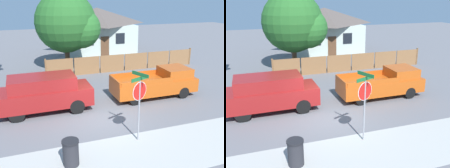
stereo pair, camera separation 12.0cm
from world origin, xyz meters
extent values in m
plane|color=slate|center=(0.00, 0.00, 0.00)|extent=(80.00, 80.00, 0.00)
cube|color=#A3A39E|center=(0.00, -3.60, 0.00)|extent=(36.00, 3.20, 0.01)
cube|color=brown|center=(-0.89, 7.95, 0.70)|extent=(2.04, 0.06, 1.40)
cube|color=brown|center=(1.23, 7.95, 0.70)|extent=(2.04, 0.06, 1.40)
cube|color=brown|center=(3.36, 7.95, 0.70)|extent=(2.04, 0.06, 1.40)
cube|color=brown|center=(5.48, 7.95, 0.70)|extent=(2.04, 0.06, 1.40)
cube|color=brown|center=(7.61, 7.95, 0.70)|extent=(2.04, 0.06, 1.40)
cube|color=brown|center=(9.73, 7.95, 0.70)|extent=(2.04, 0.06, 1.40)
cube|color=brown|center=(-1.95, 7.95, 0.75)|extent=(0.12, 0.12, 1.50)
cube|color=brown|center=(10.80, 7.95, 0.75)|extent=(0.12, 0.12, 1.50)
cube|color=#B2C1B7|center=(4.68, 16.73, 1.48)|extent=(7.52, 5.56, 2.95)
pyramid|color=#514742|center=(4.68, 16.73, 3.84)|extent=(8.12, 6.01, 1.77)
cube|color=black|center=(2.99, 13.93, 1.71)|extent=(1.00, 0.04, 1.10)
cube|color=black|center=(6.37, 13.93, 1.71)|extent=(1.00, 0.04, 1.10)
cube|color=brown|center=(4.68, 13.93, 1.00)|extent=(0.90, 0.04, 2.00)
cylinder|color=brown|center=(0.03, 9.73, 1.07)|extent=(0.40, 0.40, 2.14)
sphere|color=#235B23|center=(0.03, 9.73, 3.97)|extent=(4.87, 4.87, 4.87)
sphere|color=#266326|center=(1.13, 9.13, 3.48)|extent=(3.17, 3.17, 3.17)
cube|color=maroon|center=(-2.61, 1.85, 0.85)|extent=(4.89, 1.92, 0.94)
cube|color=maroon|center=(-2.73, 1.85, 1.65)|extent=(3.42, 1.77, 0.68)
cube|color=black|center=(-1.11, 1.85, 1.65)|extent=(0.06, 1.68, 0.57)
cylinder|color=black|center=(-1.09, 2.69, 0.40)|extent=(0.79, 0.22, 0.79)
cylinder|color=black|center=(-1.10, 1.00, 0.40)|extent=(0.79, 0.22, 0.79)
cylinder|color=black|center=(-4.12, 2.70, 0.40)|extent=(0.79, 0.22, 0.79)
cylinder|color=black|center=(-4.13, 1.01, 0.40)|extent=(0.79, 0.22, 0.79)
cube|color=#B74C14|center=(3.89, 1.85, 0.74)|extent=(5.19, 1.89, 0.82)
cube|color=#B74C14|center=(5.32, 1.85, 1.45)|extent=(1.66, 1.74, 0.60)
cube|color=#B74C14|center=(3.01, 2.75, 1.29)|extent=(3.26, 0.09, 0.29)
cube|color=#B74C14|center=(3.01, 0.96, 1.29)|extent=(3.26, 0.09, 0.29)
cube|color=#B74C14|center=(1.34, 1.85, 1.29)|extent=(0.08, 1.79, 0.29)
cylinder|color=black|center=(5.50, 2.68, 0.35)|extent=(0.70, 0.22, 0.70)
cylinder|color=black|center=(5.50, 1.02, 0.35)|extent=(0.70, 0.22, 0.70)
cylinder|color=black|center=(2.28, 2.68, 0.35)|extent=(0.70, 0.22, 0.70)
cylinder|color=black|center=(2.28, 1.02, 0.35)|extent=(0.70, 0.22, 0.70)
cylinder|color=gray|center=(0.81, -2.53, 1.35)|extent=(0.07, 0.07, 2.69)
cylinder|color=red|center=(0.81, -2.53, 2.26)|extent=(0.71, 0.31, 0.76)
cylinder|color=white|center=(0.81, -2.53, 2.26)|extent=(0.75, 0.32, 0.80)
cube|color=#19602D|center=(0.81, -2.53, 2.79)|extent=(0.92, 0.40, 0.15)
cube|color=#19602D|center=(0.81, -2.53, 2.97)|extent=(0.36, 0.83, 0.15)
cylinder|color=#28282D|center=(-2.28, -3.33, 0.47)|extent=(0.59, 0.59, 0.94)
cylinder|color=black|center=(-2.28, -3.33, 0.98)|extent=(0.63, 0.63, 0.08)
camera|label=1|loc=(-3.63, -11.63, 5.98)|focal=42.00mm
camera|label=2|loc=(-3.51, -11.67, 5.98)|focal=42.00mm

